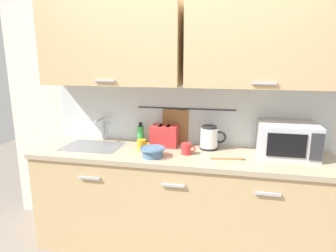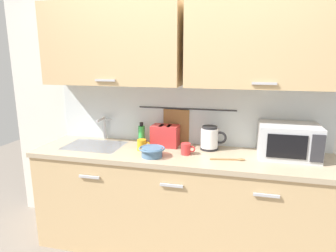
% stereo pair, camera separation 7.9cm
% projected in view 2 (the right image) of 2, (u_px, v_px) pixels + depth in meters
% --- Properties ---
extents(counter_unit, '(2.53, 0.64, 0.90)m').
position_uv_depth(counter_unit, '(178.00, 201.00, 2.60)').
color(counter_unit, tan).
rests_on(counter_unit, ground).
extents(back_wall_assembly, '(3.70, 0.41, 2.50)m').
position_uv_depth(back_wall_assembly, '(186.00, 77.00, 2.58)').
color(back_wall_assembly, silver).
rests_on(back_wall_assembly, ground).
extents(sink_faucet, '(0.09, 0.17, 0.22)m').
position_uv_depth(sink_faucet, '(104.00, 125.00, 2.87)').
color(sink_faucet, '#B2B5BA').
rests_on(sink_faucet, counter_unit).
extents(microwave, '(0.46, 0.35, 0.27)m').
position_uv_depth(microwave, '(288.00, 141.00, 2.37)').
color(microwave, silver).
rests_on(microwave, counter_unit).
extents(electric_kettle, '(0.23, 0.16, 0.21)m').
position_uv_depth(electric_kettle, '(210.00, 138.00, 2.57)').
color(electric_kettle, black).
rests_on(electric_kettle, counter_unit).
extents(dish_soap_bottle, '(0.06, 0.06, 0.20)m').
position_uv_depth(dish_soap_bottle, '(142.00, 134.00, 2.78)').
color(dish_soap_bottle, green).
rests_on(dish_soap_bottle, counter_unit).
extents(mug_near_sink, '(0.12, 0.08, 0.09)m').
position_uv_depth(mug_near_sink, '(142.00, 145.00, 2.56)').
color(mug_near_sink, orange).
rests_on(mug_near_sink, counter_unit).
extents(mixing_bowl, '(0.21, 0.21, 0.08)m').
position_uv_depth(mixing_bowl, '(152.00, 151.00, 2.39)').
color(mixing_bowl, '#4C7093').
rests_on(mixing_bowl, counter_unit).
extents(toaster, '(0.26, 0.17, 0.19)m').
position_uv_depth(toaster, '(165.00, 136.00, 2.67)').
color(toaster, red).
rests_on(toaster, counter_unit).
extents(mug_by_kettle, '(0.12, 0.08, 0.09)m').
position_uv_depth(mug_by_kettle, '(186.00, 149.00, 2.45)').
color(mug_by_kettle, red).
rests_on(mug_by_kettle, counter_unit).
extents(wooden_spoon, '(0.28, 0.08, 0.01)m').
position_uv_depth(wooden_spoon, '(232.00, 159.00, 2.32)').
color(wooden_spoon, '#9E7042').
rests_on(wooden_spoon, counter_unit).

